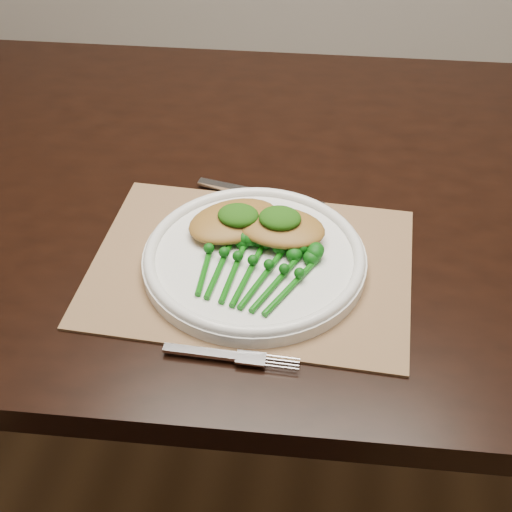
# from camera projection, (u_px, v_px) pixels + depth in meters

# --- Properties ---
(floor) EXTENTS (4.00, 4.00, 0.00)m
(floor) POSITION_uv_depth(u_px,v_px,m) (336.00, 489.00, 1.53)
(floor) COLOR brown
(floor) RESTS_ON ground
(dining_table) EXTENTS (1.64, 0.98, 0.75)m
(dining_table) POSITION_uv_depth(u_px,v_px,m) (276.00, 347.00, 1.33)
(dining_table) COLOR black
(dining_table) RESTS_ON ground
(placemat) EXTENTS (0.43, 0.32, 0.00)m
(placemat) POSITION_uv_depth(u_px,v_px,m) (251.00, 266.00, 0.94)
(placemat) COLOR #8C6847
(placemat) RESTS_ON dining_table
(dinner_plate) EXTENTS (0.29, 0.29, 0.03)m
(dinner_plate) POSITION_uv_depth(u_px,v_px,m) (254.00, 258.00, 0.93)
(dinner_plate) COLOR white
(dinner_plate) RESTS_ON placemat
(knife) EXTENTS (0.19, 0.05, 0.01)m
(knife) POSITION_uv_depth(u_px,v_px,m) (248.00, 191.00, 1.06)
(knife) COLOR silver
(knife) RESTS_ON placemat
(fork) EXTENTS (0.16, 0.02, 0.00)m
(fork) POSITION_uv_depth(u_px,v_px,m) (240.00, 357.00, 0.82)
(fork) COLOR silver
(fork) RESTS_ON placemat
(chicken_fillet_left) EXTENTS (0.16, 0.15, 0.03)m
(chicken_fillet_left) POSITION_uv_depth(u_px,v_px,m) (234.00, 221.00, 0.96)
(chicken_fillet_left) COLOR #A4742F
(chicken_fillet_left) RESTS_ON dinner_plate
(chicken_fillet_right) EXTENTS (0.13, 0.10, 0.02)m
(chicken_fillet_right) POSITION_uv_depth(u_px,v_px,m) (280.00, 227.00, 0.94)
(chicken_fillet_right) COLOR #A4742F
(chicken_fillet_right) RESTS_ON dinner_plate
(pesto_dollop_left) EXTENTS (0.06, 0.05, 0.02)m
(pesto_dollop_left) POSITION_uv_depth(u_px,v_px,m) (238.00, 215.00, 0.95)
(pesto_dollop_left) COLOR #133F09
(pesto_dollop_left) RESTS_ON chicken_fillet_left
(pesto_dollop_right) EXTENTS (0.06, 0.05, 0.02)m
(pesto_dollop_right) POSITION_uv_depth(u_px,v_px,m) (280.00, 218.00, 0.93)
(pesto_dollop_right) COLOR #133F09
(pesto_dollop_right) RESTS_ON chicken_fillet_right
(broccolini_bundle) EXTENTS (0.17, 0.18, 0.04)m
(broccolini_bundle) POSITION_uv_depth(u_px,v_px,m) (248.00, 274.00, 0.90)
(broccolini_bundle) COLOR #0C570B
(broccolini_bundle) RESTS_ON dinner_plate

